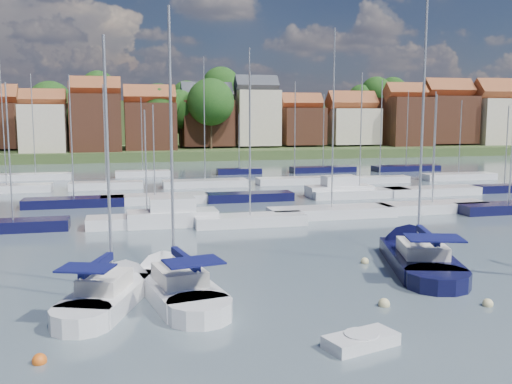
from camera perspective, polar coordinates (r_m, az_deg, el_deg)
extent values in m
plane|color=#4A5965|center=(65.63, -5.31, 0.11)|extent=(260.00, 260.00, 0.00)
cube|color=silver|center=(27.43, -14.48, -10.32)|extent=(4.50, 6.59, 1.20)
cone|color=silver|center=(30.85, -11.90, -8.22)|extent=(3.41, 3.66, 2.54)
cylinder|color=silver|center=(24.79, -17.09, -12.39)|extent=(3.26, 3.26, 1.20)
cube|color=silver|center=(26.78, -14.88, -8.65)|extent=(2.55, 3.00, 0.70)
cylinder|color=#B2B2B7|center=(26.61, -14.60, 2.85)|extent=(0.14, 0.14, 11.27)
cylinder|color=#B2B2B7|center=(25.80, -15.65, -7.34)|extent=(1.27, 3.20, 0.10)
cube|color=#0D1044|center=(25.77, -15.66, -7.02)|extent=(1.40, 3.12, 0.35)
cube|color=#0D1044|center=(24.75, -16.65, -7.30)|extent=(2.55, 2.18, 0.08)
cube|color=silver|center=(27.94, -7.91, -9.81)|extent=(4.06, 7.28, 1.20)
cone|color=silver|center=(31.93, -10.07, -7.62)|extent=(3.42, 3.81, 2.86)
cylinder|color=silver|center=(24.82, -5.66, -12.05)|extent=(3.34, 3.34, 1.20)
cube|color=silver|center=(27.22, -7.66, -8.19)|extent=(2.49, 3.18, 0.70)
cylinder|color=#B2B2B7|center=(27.15, -8.46, 4.65)|extent=(0.14, 0.14, 12.73)
cylinder|color=#B2B2B7|center=(26.12, -7.10, -6.93)|extent=(0.79, 3.77, 0.10)
cube|color=#0D1044|center=(26.08, -7.11, -6.61)|extent=(0.95, 3.62, 0.35)
cube|color=#0D1044|center=(24.89, -6.28, -6.93)|extent=(2.71, 2.13, 0.08)
cube|color=black|center=(34.19, 16.02, -6.78)|extent=(5.46, 8.56, 1.20)
cone|color=black|center=(38.91, 14.42, -4.97)|extent=(4.28, 4.65, 3.31)
cylinder|color=black|center=(30.47, 17.66, -8.62)|extent=(4.12, 4.12, 1.20)
cube|color=silver|center=(33.45, 16.28, -5.43)|extent=(3.17, 3.84, 0.70)
cylinder|color=#B2B2B7|center=(33.69, 16.32, 6.96)|extent=(0.14, 0.14, 15.04)
cylinder|color=#B2B2B7|center=(32.22, 16.77, -4.40)|extent=(1.37, 4.25, 0.10)
cube|color=#0D1044|center=(32.19, 16.78, -4.14)|extent=(1.50, 4.10, 0.35)
cube|color=#0D1044|center=(30.80, 17.41, -4.41)|extent=(3.27, 2.71, 0.08)
cube|color=silver|center=(22.42, 10.45, -14.49)|extent=(3.05, 2.02, 0.55)
cylinder|color=silver|center=(22.36, 10.46, -14.13)|extent=(1.30, 1.30, 0.35)
sphere|color=#D85914|center=(22.16, -20.83, -15.71)|extent=(0.52, 0.52, 0.52)
sphere|color=#D85914|center=(24.64, -8.10, -12.86)|extent=(0.46, 0.46, 0.46)
sphere|color=beige|center=(27.06, 12.68, -11.07)|extent=(0.53, 0.53, 0.53)
sphere|color=beige|center=(34.28, 10.82, -7.01)|extent=(0.48, 0.48, 0.48)
sphere|color=beige|center=(28.47, 22.15, -10.51)|extent=(0.49, 0.49, 0.49)
sphere|color=beige|center=(34.99, 13.55, -6.78)|extent=(0.41, 0.41, 0.41)
cube|color=black|center=(46.37, -23.10, -3.20)|extent=(8.01, 2.24, 1.00)
cylinder|color=#B2B2B7|center=(45.71, -23.47, 3.68)|extent=(0.12, 0.12, 10.16)
cube|color=silver|center=(45.41, -10.82, -2.94)|extent=(9.22, 2.58, 1.00)
cylinder|color=#B2B2B7|center=(44.80, -10.97, 2.84)|extent=(0.12, 0.12, 8.18)
cube|color=silver|center=(44.89, -0.59, -2.92)|extent=(8.78, 2.46, 1.00)
cylinder|color=#B2B2B7|center=(44.18, -0.60, 4.78)|extent=(0.12, 0.12, 11.06)
cube|color=silver|center=(49.03, 7.56, -2.09)|extent=(10.79, 3.02, 1.00)
cylinder|color=#B2B2B7|center=(48.33, 7.73, 7.23)|extent=(0.12, 0.12, 14.87)
cube|color=silver|center=(53.59, 17.20, -1.53)|extent=(10.13, 2.84, 1.00)
cylinder|color=#B2B2B7|center=(53.03, 17.43, 4.13)|extent=(0.12, 0.12, 9.59)
cube|color=black|center=(55.63, 23.92, -1.52)|extent=(9.52, 2.67, 1.00)
cube|color=silver|center=(45.31, -8.34, -2.71)|extent=(7.00, 2.60, 1.40)
cube|color=silver|center=(45.12, -8.37, -1.34)|extent=(3.50, 2.20, 1.30)
cube|color=black|center=(56.81, -17.73, -1.05)|extent=(9.30, 2.60, 1.00)
cylinder|color=#B2B2B7|center=(56.25, -17.99, 5.25)|extent=(0.12, 0.12, 11.48)
cube|color=silver|center=(57.11, -10.07, -0.75)|extent=(10.40, 2.91, 1.00)
cylinder|color=#B2B2B7|center=(56.61, -10.18, 4.14)|extent=(0.12, 0.12, 8.77)
cube|color=black|center=(57.71, -0.65, -0.55)|extent=(8.80, 2.46, 1.00)
cylinder|color=#B2B2B7|center=(57.12, -0.66, 7.08)|extent=(0.12, 0.12, 14.33)
cube|color=silver|center=(61.34, 10.30, -0.18)|extent=(10.73, 3.00, 1.00)
cylinder|color=#B2B2B7|center=(60.80, 10.45, 5.96)|extent=(0.12, 0.12, 12.14)
cube|color=silver|center=(65.01, 17.18, 0.04)|extent=(10.48, 2.93, 1.00)
cylinder|color=#B2B2B7|center=(64.54, 17.38, 5.00)|extent=(0.12, 0.12, 10.28)
cube|color=black|center=(70.17, 23.56, 0.28)|extent=(6.84, 1.91, 1.00)
cylinder|color=#B2B2B7|center=(69.76, 23.78, 4.28)|extent=(0.12, 0.12, 8.82)
cube|color=silver|center=(61.33, 8.33, 0.00)|extent=(7.00, 2.60, 1.40)
cube|color=silver|center=(61.20, 8.35, 1.02)|extent=(3.50, 2.20, 1.30)
cube|color=silver|center=(70.23, -23.65, 0.28)|extent=(9.71, 2.72, 1.00)
cylinder|color=#B2B2B7|center=(69.74, -24.00, 6.76)|extent=(0.12, 0.12, 14.88)
cube|color=silver|center=(69.42, -14.74, 0.59)|extent=(8.49, 2.38, 1.00)
cylinder|color=#B2B2B7|center=(68.96, -14.91, 5.68)|extent=(0.12, 0.12, 11.31)
cube|color=silver|center=(69.41, -5.11, 0.81)|extent=(10.16, 2.85, 1.00)
cylinder|color=#B2B2B7|center=(68.91, -5.19, 7.26)|extent=(0.12, 0.12, 14.59)
cube|color=silver|center=(72.05, 3.86, 1.08)|extent=(9.53, 2.67, 1.00)
cylinder|color=#B2B2B7|center=(71.60, 3.91, 6.22)|extent=(0.12, 0.12, 11.91)
cube|color=silver|center=(74.79, 12.25, 1.16)|extent=(7.62, 2.13, 1.00)
cylinder|color=#B2B2B7|center=(74.35, 12.39, 6.20)|extent=(0.12, 0.12, 12.13)
cube|color=silver|center=(81.65, 19.57, 1.43)|extent=(10.17, 2.85, 1.00)
cylinder|color=#B2B2B7|center=(81.28, 19.74, 5.19)|extent=(0.12, 0.12, 9.73)
cube|color=silver|center=(82.13, -21.16, 1.39)|extent=(9.24, 2.59, 1.00)
cylinder|color=#B2B2B7|center=(81.72, -21.40, 6.33)|extent=(0.12, 0.12, 13.17)
cube|color=silver|center=(82.18, -11.25, 1.76)|extent=(7.57, 2.12, 1.00)
cylinder|color=#B2B2B7|center=(81.81, -11.35, 5.68)|extent=(0.12, 0.12, 10.24)
cube|color=black|center=(84.05, -1.70, 2.04)|extent=(6.58, 1.84, 1.00)
cylinder|color=#B2B2B7|center=(83.73, -1.71, 5.11)|extent=(0.12, 0.12, 8.01)
cube|color=black|center=(87.58, 6.71, 2.22)|extent=(9.92, 2.78, 1.00)
cylinder|color=#B2B2B7|center=(87.22, 6.77, 6.12)|extent=(0.12, 0.12, 10.92)
cube|color=black|center=(92.11, 14.75, 2.28)|extent=(10.55, 2.95, 1.00)
cylinder|color=#B2B2B7|center=(91.76, 14.89, 6.17)|extent=(0.12, 0.12, 11.51)
cube|color=#3D5128|center=(141.95, -9.78, 4.21)|extent=(200.00, 70.00, 3.00)
cube|color=#3D5128|center=(166.70, -10.39, 6.32)|extent=(200.00, 60.00, 14.00)
cube|color=beige|center=(114.24, -20.41, 5.93)|extent=(8.09, 8.80, 8.96)
cube|color=brown|center=(114.25, -20.54, 8.67)|extent=(8.25, 4.00, 4.00)
cube|color=brown|center=(114.42, -15.68, 6.63)|extent=(9.36, 10.17, 10.97)
cube|color=brown|center=(114.53, -15.80, 9.95)|extent=(9.54, 4.63, 4.63)
cube|color=brown|center=(116.24, -10.52, 6.42)|extent=(9.90, 8.56, 9.42)
cube|color=brown|center=(116.27, -10.59, 9.34)|extent=(10.10, 4.90, 4.90)
cube|color=brown|center=(122.44, -4.94, 6.87)|extent=(10.59, 8.93, 9.49)
cube|color=#383A42|center=(122.51, -4.97, 9.70)|extent=(10.80, 5.24, 5.24)
cube|color=beige|center=(123.63, 0.03, 7.41)|extent=(9.01, 8.61, 11.65)
cube|color=#383A42|center=(123.80, 0.03, 10.62)|extent=(9.19, 4.46, 4.46)
cube|color=brown|center=(127.66, 4.50, 6.58)|extent=(9.10, 9.34, 8.00)
cube|color=brown|center=(127.66, 4.53, 8.87)|extent=(9.28, 4.50, 4.50)
cube|color=beige|center=(131.39, 9.48, 6.50)|extent=(10.86, 9.59, 7.88)
cube|color=brown|center=(131.40, 9.53, 8.80)|extent=(11.07, 5.37, 5.37)
cube|color=brown|center=(134.05, 14.62, 6.78)|extent=(9.18, 9.96, 10.97)
cube|color=brown|center=(134.13, 14.72, 9.61)|extent=(9.36, 4.54, 4.54)
cube|color=brown|center=(140.87, 18.51, 6.87)|extent=(11.39, 9.67, 10.76)
cube|color=brown|center=(140.98, 18.63, 9.62)|extent=(11.62, 5.64, 5.64)
cube|color=beige|center=(146.55, 23.18, 6.44)|extent=(12.95, 8.52, 10.80)
cube|color=brown|center=(146.64, 23.33, 9.16)|extent=(13.21, 6.41, 6.41)
cylinder|color=#382619|center=(154.70, 11.85, 7.48)|extent=(0.50, 0.50, 4.47)
sphere|color=#295219|center=(154.81, 11.91, 9.73)|extent=(8.18, 8.18, 8.18)
cylinder|color=#382619|center=(121.09, -7.52, 5.35)|extent=(0.50, 0.50, 4.46)
sphere|color=#295219|center=(121.01, -7.57, 8.22)|extent=(8.15, 8.15, 8.15)
cylinder|color=#382619|center=(140.23, -3.50, 7.65)|extent=(0.50, 0.50, 5.15)
sphere|color=#295219|center=(140.40, -3.52, 10.51)|extent=(9.41, 9.41, 9.41)
cylinder|color=#382619|center=(140.78, -15.40, 7.44)|extent=(0.50, 0.50, 4.56)
sphere|color=#295219|center=(140.92, -15.49, 9.95)|extent=(8.34, 8.34, 8.34)
cylinder|color=#382619|center=(130.48, -19.75, 5.29)|extent=(0.50, 0.50, 5.15)
sphere|color=#295219|center=(130.43, -19.89, 8.35)|extent=(9.42, 9.42, 9.42)
cylinder|color=#382619|center=(131.24, -3.43, 5.43)|extent=(0.50, 0.50, 3.77)
sphere|color=#295219|center=(131.14, -3.44, 7.66)|extent=(6.89, 6.89, 6.89)
cylinder|color=#382619|center=(116.86, -4.52, 5.50)|extent=(0.50, 0.50, 5.21)
sphere|color=#295219|center=(116.81, -4.56, 8.97)|extent=(9.53, 9.53, 9.53)
cylinder|color=#382619|center=(144.83, 16.00, 5.20)|extent=(0.50, 0.50, 2.97)
sphere|color=#295219|center=(144.73, 16.06, 6.80)|extent=(5.44, 5.44, 5.44)
cylinder|color=#382619|center=(118.52, -9.63, 5.35)|extent=(0.50, 0.50, 4.84)
sphere|color=#295219|center=(118.45, -9.70, 8.53)|extent=(8.85, 8.85, 8.85)
cylinder|color=#382619|center=(153.19, 10.42, 7.39)|extent=(0.50, 0.50, 3.72)
sphere|color=#295219|center=(153.25, 10.46, 9.28)|extent=(6.80, 6.80, 6.80)
cylinder|color=#382619|center=(134.45, 14.64, 5.31)|extent=(0.50, 0.50, 4.05)
sphere|color=#295219|center=(134.36, 14.72, 7.65)|extent=(7.40, 7.40, 7.40)
cylinder|color=#382619|center=(138.63, -6.91, 7.34)|extent=(0.50, 0.50, 3.93)
sphere|color=#295219|center=(138.71, -6.95, 9.54)|extent=(7.19, 7.19, 7.19)
cylinder|color=#382619|center=(130.90, 4.26, 5.43)|extent=(0.50, 0.50, 3.82)
sphere|color=#295219|center=(130.80, 4.28, 7.70)|extent=(6.99, 6.99, 6.99)
cylinder|color=#382619|center=(117.93, -17.55, 4.76)|extent=(0.50, 0.50, 3.48)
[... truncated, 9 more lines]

